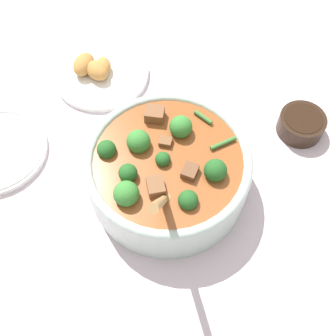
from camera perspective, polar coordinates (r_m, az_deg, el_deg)
The scene contains 4 objects.
ground_plane at distance 0.75m, azimuth 0.00°, elevation -2.32°, with size 4.00×4.00×0.00m, color silver.
stew_bowl at distance 0.70m, azimuth -0.05°, elevation -0.24°, with size 0.27×0.29×0.28m.
condiment_bowl at distance 0.83m, azimuth 17.62°, elevation 5.76°, with size 0.09×0.09×0.04m.
food_plate at distance 0.90m, azimuth -9.37°, elevation 12.76°, with size 0.20×0.20×0.05m.
Camera 1 is at (0.16, 0.31, 0.66)m, focal length 45.00 mm.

